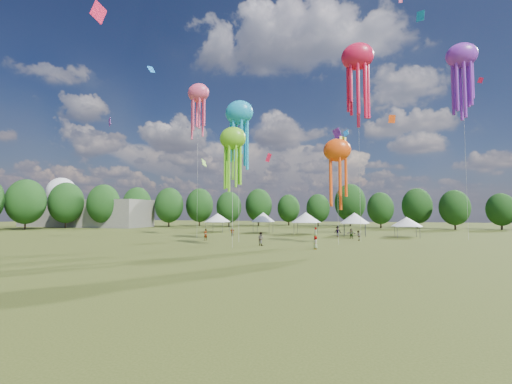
# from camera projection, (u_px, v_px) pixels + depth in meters

# --- Properties ---
(ground) EXTENTS (300.00, 300.00, 0.00)m
(ground) POSITION_uv_depth(u_px,v_px,m) (167.00, 340.00, 11.45)
(ground) COLOR #384416
(ground) RESTS_ON ground
(spectator_near) EXTENTS (1.07, 0.99, 1.76)m
(spectator_near) POSITION_uv_depth(u_px,v_px,m) (261.00, 239.00, 43.70)
(spectator_near) COLOR gray
(spectator_near) RESTS_ON ground
(spectators_far) EXTENTS (23.47, 23.64, 1.91)m
(spectators_far) POSITION_uv_depth(u_px,v_px,m) (317.00, 234.00, 55.43)
(spectators_far) COLOR gray
(spectators_far) RESTS_ON ground
(festival_tents) EXTENTS (43.00, 10.25, 4.40)m
(festival_tents) POSITION_uv_depth(u_px,v_px,m) (299.00, 218.00, 66.02)
(festival_tents) COLOR #47474C
(festival_tents) RESTS_ON ground
(show_kites) EXTENTS (47.28, 24.24, 32.02)m
(show_kites) POSITION_uv_depth(u_px,v_px,m) (330.00, 101.00, 51.16)
(show_kites) COLOR #189BCF
(show_kites) RESTS_ON ground
(small_kites) EXTENTS (69.09, 52.67, 43.88)m
(small_kites) POSITION_uv_depth(u_px,v_px,m) (319.00, 47.00, 54.20)
(small_kites) COLOR #189BCF
(small_kites) RESTS_ON ground
(treeline) EXTENTS (201.57, 95.24, 13.43)m
(treeline) POSITION_uv_depth(u_px,v_px,m) (306.00, 202.00, 72.77)
(treeline) COLOR #38281C
(treeline) RESTS_ON ground
(hangar) EXTENTS (40.00, 12.00, 8.00)m
(hangar) POSITION_uv_depth(u_px,v_px,m) (86.00, 214.00, 100.99)
(hangar) COLOR gray
(hangar) RESTS_ON ground
(radome) EXTENTS (9.00, 9.00, 16.00)m
(radome) POSITION_uv_depth(u_px,v_px,m) (61.00, 196.00, 111.63)
(radome) COLOR white
(radome) RESTS_ON ground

